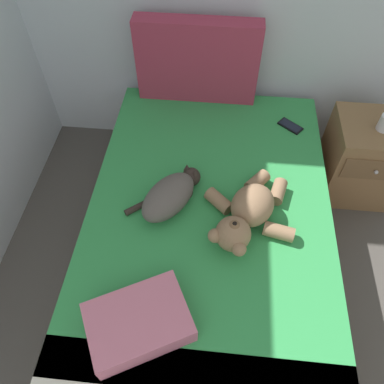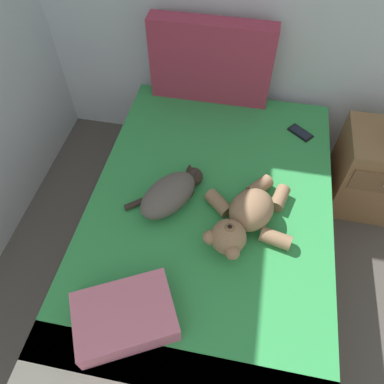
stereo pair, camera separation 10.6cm
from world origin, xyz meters
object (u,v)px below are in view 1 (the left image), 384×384
Objects in this scene: patterned_cushion at (197,61)px; teddy_bear at (247,214)px; bed at (208,237)px; cell_phone at (290,126)px; nightstand at (362,159)px; cat at (171,195)px; throw_pillow at (139,322)px.

patterned_cushion is 1.03m from teddy_bear.
cell_phone is (0.45, 0.68, 0.26)m from bed.
teddy_bear is at bearing -71.14° from patterned_cushion.
cell_phone is at bearing 176.74° from nightstand.
cat is 2.54× the size of cell_phone.
nightstand reaches higher than cell_phone.
nightstand is at bearing -13.66° from patterned_cushion.
teddy_bear reaches higher than nightstand.
bed is at bearing -80.94° from patterned_cushion.
nightstand is at bearing -3.26° from cell_phone.
patterned_cushion is 1.34× the size of teddy_bear.
throw_pillow is at bearing -133.51° from nightstand.
teddy_bear is (0.38, -0.08, 0.01)m from cat.
patterned_cushion reaches higher than cell_phone.
bed is 0.38m from cat.
cell_phone is at bearing 56.45° from bed.
cell_phone is (0.60, -0.24, -0.25)m from patterned_cushion.
bed is at bearing -145.55° from nightstand.
bed is 0.72m from throw_pillow.
nightstand is at bearing 42.42° from teddy_bear.
cell_phone reaches higher than bed.
throw_pillow is (-0.24, -0.61, 0.31)m from bed.
patterned_cushion is 1.54m from throw_pillow.
patterned_cushion is 1.82× the size of cat.
teddy_bear is 0.96× the size of nightstand.
cat is at bearing 170.43° from bed.
teddy_bear is (0.33, -0.96, -0.18)m from patterned_cushion.
throw_pillow is at bearing -111.98° from bed.
cat is (-0.20, 0.03, 0.32)m from bed.
patterned_cushion is 1.22m from nightstand.
patterned_cushion reaches higher than throw_pillow.
cat is 0.39m from teddy_bear.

